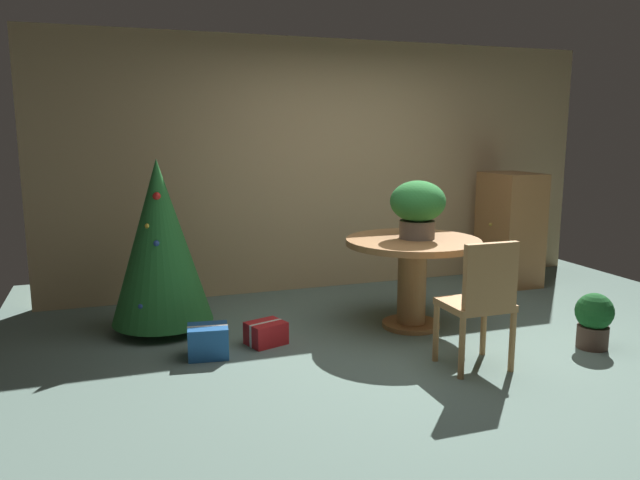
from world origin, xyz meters
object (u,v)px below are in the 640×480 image
Objects in this scene: gift_box_red at (266,333)px; flower_vase at (418,206)px; wooden_chair_near at (481,298)px; round_dining_table at (412,263)px; wooden_cabinet at (510,229)px; gift_box_blue at (208,341)px; holiday_tree at (160,241)px; potted_plant at (594,319)px.

flower_vase is at bearing 1.34° from gift_box_red.
wooden_chair_near is 2.72× the size of gift_box_red.
wooden_cabinet is (1.72, 1.02, 0.05)m from round_dining_table.
flower_vase is at bearing 4.99° from gift_box_blue.
holiday_tree reaches higher than wooden_chair_near.
holiday_tree is at bearing -173.82° from wooden_cabinet.
wooden_cabinet is at bearing 18.36° from gift_box_blue.
potted_plant is at bearing -21.06° from gift_box_red.
holiday_tree is at bearing 139.73° from gift_box_red.
holiday_tree reaches higher than wooden_cabinet.
flower_vase reaches higher than wooden_cabinet.
flower_vase is 1.12× the size of potted_plant.
wooden_chair_near reaches higher than potted_plant.
holiday_tree is (-2.07, 0.59, -0.29)m from flower_vase.
holiday_tree is (-2.03, 0.61, 0.21)m from round_dining_table.
gift_box_red is 2.56m from potted_plant.
flower_vase is 1.16m from wooden_chair_near.
wooden_chair_near is at bearing -175.37° from potted_plant.
flower_vase is 1.64m from potted_plant.
gift_box_blue is (0.26, -0.75, -0.65)m from holiday_tree.
holiday_tree is 3.53m from potted_plant.
wooden_chair_near is 2.67m from wooden_cabinet.
wooden_cabinet is 2.08m from potted_plant.
gift_box_red is 0.78× the size of potted_plant.
round_dining_table reaches higher than gift_box_blue.
holiday_tree is at bearing 109.13° from gift_box_blue.
wooden_chair_near is 2.13× the size of potted_plant.
gift_box_red is at bearing -178.66° from flower_vase.
round_dining_table is 2.13m from holiday_tree.
wooden_chair_near is 2.86× the size of gift_box_blue.
gift_box_blue is 0.27× the size of wooden_cabinet.
gift_box_red is (-1.29, -0.02, -0.47)m from round_dining_table.
holiday_tree is 1.03m from gift_box_blue.
wooden_cabinet is at bearing 30.56° from round_dining_table.
gift_box_red is at bearing 158.94° from potted_plant.
gift_box_blue is (-1.77, 0.88, -0.41)m from wooden_chair_near.
flower_vase reaches higher than gift_box_red.
holiday_tree is 4.23× the size of gift_box_red.
gift_box_blue is at bearing -70.87° from holiday_tree.
potted_plant reaches higher than gift_box_red.
gift_box_red is (-1.34, -0.03, -0.96)m from flower_vase.
gift_box_blue is 0.49m from gift_box_red.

